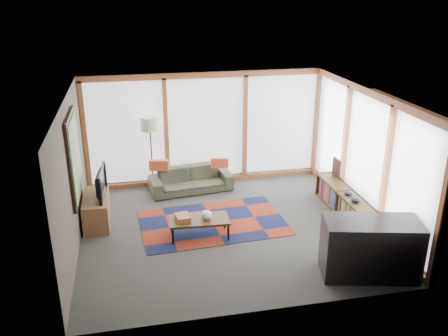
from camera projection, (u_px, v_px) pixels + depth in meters
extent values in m
plane|color=#32322F|center=(228.00, 229.00, 9.10)|extent=(5.50, 5.50, 0.00)
cube|color=#463F35|center=(72.00, 177.00, 8.11)|extent=(0.04, 5.00, 2.60)
cube|color=#463F35|center=(268.00, 230.00, 6.35)|extent=(5.50, 0.04, 2.60)
cube|color=silver|center=(229.00, 95.00, 8.16)|extent=(5.50, 5.00, 0.04)
cube|color=white|center=(206.00, 128.00, 10.89)|extent=(5.30, 0.02, 2.35)
cube|color=white|center=(366.00, 155.00, 9.14)|extent=(0.02, 4.80, 2.35)
cube|color=black|center=(74.00, 157.00, 8.30)|extent=(0.05, 1.35, 1.55)
cube|color=gold|center=(76.00, 157.00, 8.31)|extent=(0.02, 1.20, 1.40)
cube|color=maroon|center=(213.00, 222.00, 9.33)|extent=(2.92, 1.98, 0.01)
imported|color=#323526|center=(191.00, 180.00, 10.70)|extent=(1.91, 0.94, 0.54)
cube|color=#C94B27|center=(159.00, 165.00, 10.48)|extent=(0.44, 0.20, 0.23)
cube|color=#C94B27|center=(220.00, 163.00, 10.64)|extent=(0.41, 0.17, 0.22)
cube|color=#995630|center=(183.00, 218.00, 8.63)|extent=(0.28, 0.33, 0.10)
ellipsoid|color=silver|center=(206.00, 215.00, 8.65)|extent=(0.24, 0.24, 0.17)
ellipsoid|color=black|center=(356.00, 200.00, 9.00)|extent=(0.23, 0.23, 0.09)
ellipsoid|color=black|center=(348.00, 193.00, 9.30)|extent=(0.19, 0.19, 0.08)
cube|color=black|center=(336.00, 168.00, 10.16)|extent=(0.05, 0.30, 0.40)
cube|color=brown|center=(97.00, 210.00, 9.23)|extent=(0.47, 1.14, 0.57)
imported|color=black|center=(97.00, 183.00, 9.05)|extent=(0.20, 0.95, 0.54)
cube|color=black|center=(370.00, 248.00, 7.51)|extent=(1.61, 1.02, 0.95)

